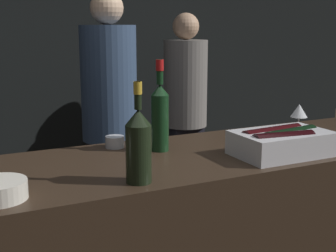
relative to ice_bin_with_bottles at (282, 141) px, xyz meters
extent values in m
cube|color=black|center=(-0.41, 2.45, 0.32)|extent=(6.40, 0.06, 2.80)
cube|color=silver|center=(0.00, 0.00, -0.01)|extent=(0.38, 0.24, 0.10)
cylinder|color=black|center=(-0.03, -0.05, 0.02)|extent=(0.26, 0.11, 0.07)
cylinder|color=black|center=(0.04, 0.00, 0.02)|extent=(0.27, 0.11, 0.07)
cylinder|color=black|center=(-0.01, 0.05, 0.02)|extent=(0.30, 0.10, 0.07)
cylinder|color=silver|center=(0.29, 0.23, -0.05)|extent=(0.07, 0.07, 0.00)
cylinder|color=silver|center=(0.29, 0.23, -0.01)|extent=(0.01, 0.01, 0.09)
cone|color=silver|center=(0.29, 0.23, 0.07)|extent=(0.08, 0.08, 0.06)
cylinder|color=silver|center=(-0.57, 0.41, -0.03)|extent=(0.08, 0.08, 0.05)
sphere|color=#F9D67F|center=(-0.57, 0.41, -0.03)|extent=(0.04, 0.04, 0.04)
cylinder|color=#143319|center=(-0.41, 0.28, 0.06)|extent=(0.07, 0.07, 0.24)
cone|color=#143319|center=(-0.41, 0.28, 0.20)|extent=(0.07, 0.07, 0.04)
cylinder|color=#143319|center=(-0.41, 0.28, 0.27)|extent=(0.03, 0.03, 0.10)
cylinder|color=red|center=(-0.41, 0.28, 0.30)|extent=(0.03, 0.03, 0.05)
cylinder|color=black|center=(-0.65, -0.06, 0.04)|extent=(0.09, 0.09, 0.20)
cone|color=black|center=(-0.65, -0.06, 0.17)|extent=(0.09, 0.09, 0.05)
cylinder|color=black|center=(-0.65, -0.06, 0.24)|extent=(0.02, 0.02, 0.09)
cylinder|color=gold|center=(-0.65, -0.06, 0.26)|extent=(0.03, 0.03, 0.04)
cube|color=black|center=(-0.25, 1.42, -0.68)|extent=(0.27, 0.20, 0.81)
cylinder|color=#334766|center=(-0.25, 1.42, 0.10)|extent=(0.36, 0.36, 0.74)
sphere|color=beige|center=(-0.25, 1.42, 0.57)|extent=(0.21, 0.21, 0.21)
cube|color=black|center=(0.55, 1.86, -0.71)|extent=(0.26, 0.19, 0.75)
cylinder|color=slate|center=(0.55, 1.86, 0.01)|extent=(0.35, 0.35, 0.69)
sphere|color=tan|center=(0.55, 1.86, 0.46)|extent=(0.21, 0.21, 0.21)
camera|label=1|loc=(-1.22, -1.45, 0.45)|focal=50.00mm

